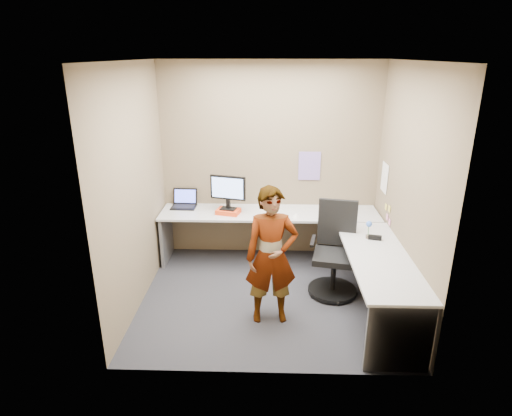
{
  "coord_description": "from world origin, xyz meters",
  "views": [
    {
      "loc": [
        -0.01,
        -4.48,
        2.77
      ],
      "look_at": [
        -0.16,
        0.25,
        1.05
      ],
      "focal_mm": 30.0,
      "sensor_mm": 36.0,
      "label": 1
    }
  ],
  "objects_px": {
    "office_chair": "(335,257)",
    "monitor": "(228,190)",
    "desk": "(304,240)",
    "person": "(271,256)"
  },
  "relations": [
    {
      "from": "office_chair",
      "to": "monitor",
      "type": "bearing_deg",
      "value": 162.39
    },
    {
      "from": "office_chair",
      "to": "person",
      "type": "relative_size",
      "value": 0.73
    },
    {
      "from": "desk",
      "to": "monitor",
      "type": "bearing_deg",
      "value": 151.62
    },
    {
      "from": "office_chair",
      "to": "desk",
      "type": "bearing_deg",
      "value": 161.17
    },
    {
      "from": "desk",
      "to": "office_chair",
      "type": "xyz_separation_m",
      "value": [
        0.36,
        -0.21,
        -0.13
      ]
    },
    {
      "from": "desk",
      "to": "person",
      "type": "distance_m",
      "value": 0.93
    },
    {
      "from": "desk",
      "to": "office_chair",
      "type": "height_order",
      "value": "office_chair"
    },
    {
      "from": "desk",
      "to": "person",
      "type": "height_order",
      "value": "person"
    },
    {
      "from": "office_chair",
      "to": "person",
      "type": "height_order",
      "value": "person"
    },
    {
      "from": "monitor",
      "to": "desk",
      "type": "bearing_deg",
      "value": -13.81
    }
  ]
}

